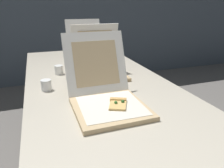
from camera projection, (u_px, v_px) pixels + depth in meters
The scene contains 6 objects.
table at pixel (100, 91), 1.37m from camera, with size 0.89×2.26×0.74m.
pizza_box_front at pixel (107, 97), 1.05m from camera, with size 0.34×0.46×0.33m.
pizza_box_middle at pixel (98, 68), 1.51m from camera, with size 0.34×0.34×0.35m.
pizza_box_back at pixel (87, 53), 1.98m from camera, with size 0.36×0.47×0.34m.
cup_white_far at pixel (59, 70), 1.54m from camera, with size 0.06×0.06×0.06m, color white.
cup_white_mid at pixel (46, 85), 1.25m from camera, with size 0.06×0.06×0.06m, color white.
Camera 1 is at (-0.35, -0.60, 1.21)m, focal length 34.60 mm.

